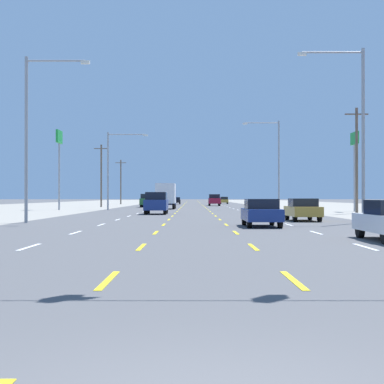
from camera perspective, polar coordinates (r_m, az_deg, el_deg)
ground_plane at (r=70.46m, az=-0.12°, el=-1.72°), size 572.00×572.00×0.00m
lane_markings at (r=108.95m, az=-0.17°, el=-1.26°), size 10.64×227.60×0.01m
signal_span_wire at (r=13.31m, az=3.47°, el=16.00°), size 26.24×0.53×9.29m
sedan_inner_right_near at (r=32.13m, az=6.27°, el=-1.90°), size 1.80×4.50×1.46m
sedan_far_right_mid at (r=40.03m, az=10.12°, el=-1.61°), size 1.80×4.50×1.46m
suv_inner_left_midfar at (r=54.58m, az=-3.63°, el=-1.01°), size 1.98×4.90×1.98m
box_truck_inner_left_far at (r=77.31m, az=-2.72°, el=-0.24°), size 2.40×7.20×3.23m
suv_far_left_farther at (r=90.17m, az=-4.47°, el=-0.78°), size 1.98×4.90×1.98m
suv_inner_right_farthest at (r=103.70m, az=1.85°, el=-0.74°), size 1.98×4.90×1.98m
suv_far_left_distant_a at (r=124.72m, az=-3.35°, el=-0.69°), size 1.98×4.90×1.98m
sedan_inner_left_distant_b at (r=126.59m, az=-1.75°, el=-0.81°), size 1.80×4.50×1.46m
hatchback_far_right_distant_c at (r=131.12m, az=2.77°, el=-0.78°), size 1.72×3.90×1.54m
pole_sign_left_row_2 at (r=74.04m, az=-12.64°, el=4.06°), size 0.24×2.65×9.47m
pole_sign_right_row_2 at (r=66.67m, az=14.79°, el=3.83°), size 0.24×2.60×8.43m
streetlight_left_row_0 at (r=37.90m, az=-15.03°, el=5.91°), size 3.91×0.26×10.02m
streetlight_right_row_0 at (r=38.02m, az=15.00°, el=6.31°), size 4.04×0.26×10.53m
streetlight_left_row_1 at (r=72.55m, az=-7.73°, el=2.63°), size 4.83×0.26×9.22m
streetlight_right_row_1 at (r=72.65m, az=7.58°, el=3.15°), size 4.37×0.26×10.60m
utility_pole_right_row_1 at (r=58.81m, az=14.97°, el=3.06°), size 2.20×0.26×9.90m
utility_pole_left_row_2 at (r=93.66m, az=-8.79°, el=1.64°), size 2.20×0.26×9.53m
utility_pole_left_row_3 at (r=124.19m, az=-6.97°, el=1.02°), size 2.20×0.26×9.07m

